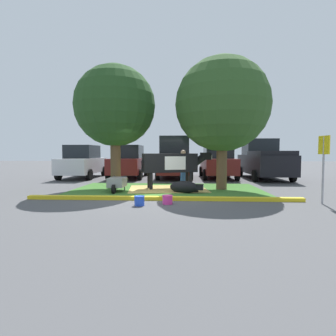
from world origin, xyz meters
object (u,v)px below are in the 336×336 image
at_px(shade_tree_right, 222,105).
at_px(calf_lying, 185,187).
at_px(wheelbarrow, 117,182).
at_px(cow_holstein, 172,163).
at_px(shade_tree_left, 115,106).
at_px(bucket_blue, 139,201).
at_px(suv_black, 175,157).
at_px(pickup_truck_black, 263,160).
at_px(hatchback_white, 83,162).
at_px(parking_sign, 324,156).
at_px(sedan_silver, 218,162).
at_px(bucket_pink, 167,199).
at_px(sedan_blue, 129,162).
at_px(person_handler, 183,166).

bearing_deg(shade_tree_right, calf_lying, -142.85).
bearing_deg(wheelbarrow, cow_holstein, 26.94).
height_order(shade_tree_left, shade_tree_right, shade_tree_right).
height_order(bucket_blue, suv_black, suv_black).
height_order(bucket_blue, pickup_truck_black, pickup_truck_black).
height_order(hatchback_white, pickup_truck_black, pickup_truck_black).
relative_size(parking_sign, pickup_truck_black, 0.38).
bearing_deg(hatchback_white, wheelbarrow, -58.43).
xyz_separation_m(bucket_blue, sedan_silver, (3.43, 8.75, 0.83)).
bearing_deg(bucket_pink, shade_tree_right, 57.82).
xyz_separation_m(suv_black, pickup_truck_black, (5.35, -0.18, -0.16)).
xyz_separation_m(shade_tree_left, pickup_truck_black, (7.83, 4.74, -2.47)).
relative_size(shade_tree_left, bucket_pink, 16.28).
relative_size(cow_holstein, bucket_pink, 9.26).
bearing_deg(cow_holstein, calf_lying, -66.56).
bearing_deg(cow_holstein, sedan_silver, 62.73).
bearing_deg(calf_lying, sedan_silver, 71.85).
distance_m(shade_tree_right, bucket_pink, 5.24).
bearing_deg(bucket_pink, sedan_blue, 109.04).
relative_size(person_handler, suv_black, 0.37).
xyz_separation_m(hatchback_white, sedan_silver, (8.35, 0.28, 0.00)).
relative_size(hatchback_white, sedan_blue, 1.00).
height_order(hatchback_white, sedan_silver, same).
bearing_deg(suv_black, cow_holstein, -89.60).
distance_m(calf_lying, wheelbarrow, 2.69).
relative_size(shade_tree_right, pickup_truck_black, 1.03).
bearing_deg(sedan_blue, bucket_blue, -76.52).
relative_size(wheelbarrow, sedan_silver, 0.36).
bearing_deg(cow_holstein, person_handler, 68.63).
relative_size(sedan_silver, pickup_truck_black, 0.82).
distance_m(suv_black, pickup_truck_black, 5.36).
bearing_deg(bucket_blue, cow_holstein, 77.44).
bearing_deg(shade_tree_left, sedan_blue, 94.69).
height_order(cow_holstein, suv_black, suv_black).
bearing_deg(bucket_blue, hatchback_white, 120.15).
xyz_separation_m(shade_tree_right, sedan_blue, (-5.01, 5.04, -2.59)).
bearing_deg(shade_tree_left, cow_holstein, -3.98).
bearing_deg(person_handler, calf_lying, -88.52).
distance_m(bucket_pink, suv_black, 8.58).
relative_size(shade_tree_left, cow_holstein, 1.76).
bearing_deg(hatchback_white, parking_sign, -37.10).
bearing_deg(sedan_blue, cow_holstein, -59.74).
bearing_deg(sedan_blue, shade_tree_left, -85.31).
bearing_deg(hatchback_white, suv_black, 3.24).
height_order(cow_holstein, bucket_pink, cow_holstein).
bearing_deg(sedan_silver, pickup_truck_black, -2.93).
height_order(shade_tree_left, bucket_blue, shade_tree_left).
distance_m(shade_tree_left, person_handler, 4.14).
relative_size(sedan_blue, sedan_silver, 1.00).
distance_m(wheelbarrow, bucket_blue, 2.93).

